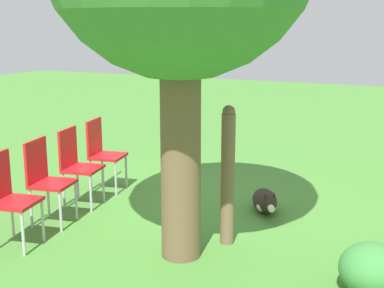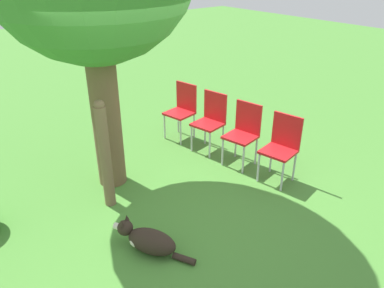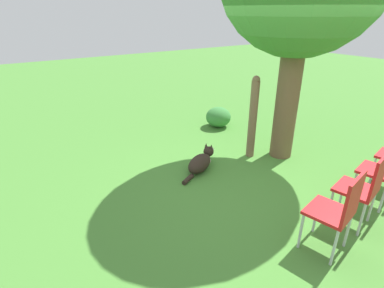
% 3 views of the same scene
% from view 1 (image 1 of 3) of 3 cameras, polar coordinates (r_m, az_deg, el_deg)
% --- Properties ---
extents(ground_plane, '(30.00, 30.00, 0.00)m').
position_cam_1_polar(ground_plane, '(6.25, -0.54, -8.36)').
color(ground_plane, '#478433').
extents(dog, '(0.54, 0.93, 0.36)m').
position_cam_1_polar(dog, '(6.57, 7.83, -6.11)').
color(dog, '#2D231C').
rests_on(dog, ground_plane).
extents(fence_post, '(0.14, 0.14, 1.46)m').
position_cam_1_polar(fence_post, '(5.47, 3.84, -3.34)').
color(fence_post, brown).
rests_on(fence_post, ground_plane).
extents(red_chair_0, '(0.50, 0.51, 0.98)m').
position_cam_1_polar(red_chair_0, '(7.38, -9.58, -0.58)').
color(red_chair_0, red).
rests_on(red_chair_0, ground_plane).
extents(red_chair_1, '(0.50, 0.51, 0.98)m').
position_cam_1_polar(red_chair_1, '(6.82, -12.24, -1.82)').
color(red_chair_1, red).
rests_on(red_chair_1, ground_plane).
extents(red_chair_2, '(0.50, 0.51, 0.98)m').
position_cam_1_polar(red_chair_2, '(6.27, -15.37, -3.28)').
color(red_chair_2, red).
rests_on(red_chair_2, ground_plane).
extents(red_chair_3, '(0.50, 0.51, 0.98)m').
position_cam_1_polar(red_chair_3, '(5.75, -19.09, -5.00)').
color(red_chair_3, red).
rests_on(red_chair_3, ground_plane).
extents(low_shrub, '(0.56, 0.56, 0.45)m').
position_cam_1_polar(low_shrub, '(4.88, 18.70, -12.55)').
color(low_shrub, '#3D843D').
rests_on(low_shrub, ground_plane).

